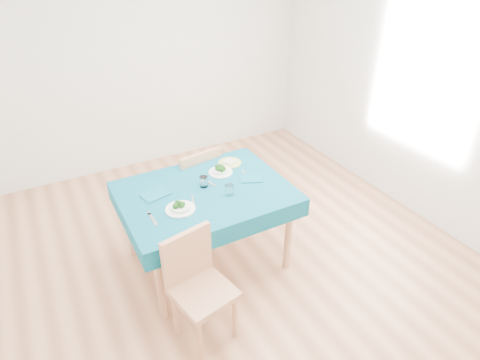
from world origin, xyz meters
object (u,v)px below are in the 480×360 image
chair_far (191,173)px  bowl_far (220,170)px  bowl_near (180,206)px  table (207,227)px  chair_near (203,287)px  side_plate (230,163)px

chair_far → bowl_far: 0.53m
bowl_near → bowl_far: bearing=34.4°
bowl_far → chair_far: bearing=102.2°
table → chair_near: size_ratio=1.40×
table → bowl_far: 0.51m
table → bowl_near: size_ratio=5.92×
chair_near → bowl_far: bearing=45.5°
chair_far → bowl_near: size_ratio=4.79×
chair_near → chair_far: 1.46m
table → side_plate: size_ratio=6.41×
chair_near → bowl_near: chair_near is taller
chair_far → bowl_near: chair_far is taller
chair_near → side_plate: chair_near is taller
chair_far → side_plate: 0.48m
chair_near → side_plate: size_ratio=4.56×
table → chair_far: 0.69m
chair_far → side_plate: chair_far is taller
side_plate → bowl_near: bearing=-144.9°
bowl_near → bowl_far: size_ratio=1.09×
table → chair_far: bearing=78.1°
bowl_near → side_plate: 0.81m
chair_near → bowl_far: chair_near is taller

